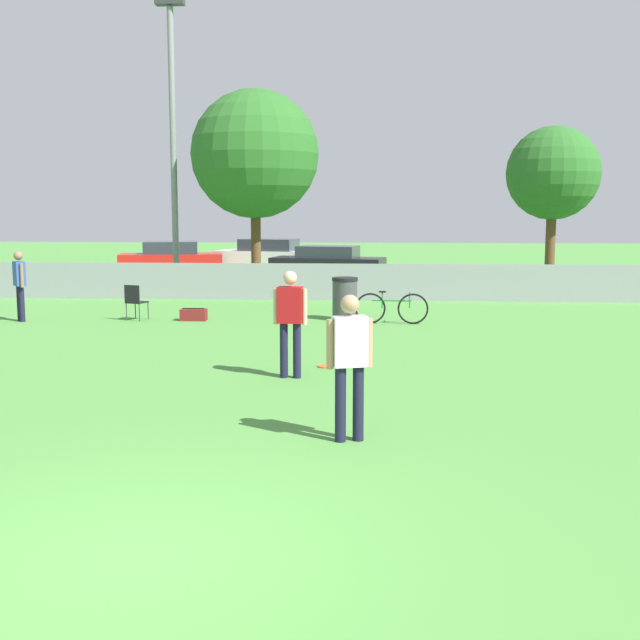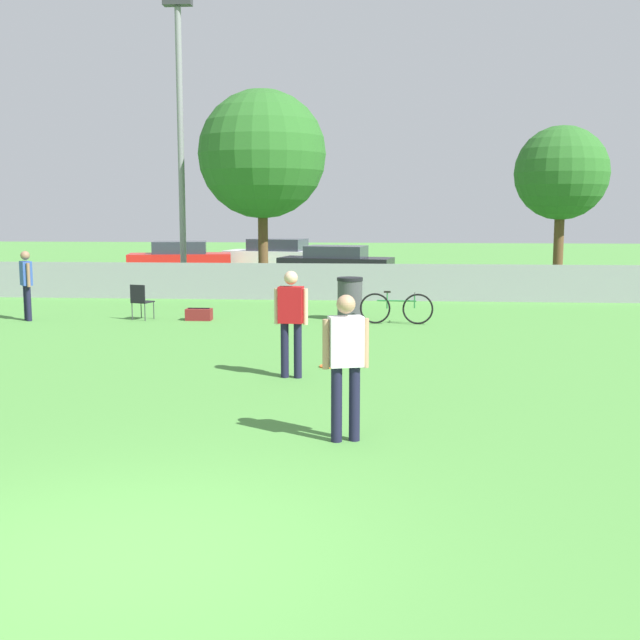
% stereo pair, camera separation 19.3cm
% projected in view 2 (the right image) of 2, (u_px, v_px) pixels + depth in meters
% --- Properties ---
extents(ground_plane, '(120.00, 120.00, 0.00)m').
position_uv_depth(ground_plane, '(118.00, 558.00, 6.24)').
color(ground_plane, '#4C8C3D').
extents(fence_backline, '(25.24, 0.07, 1.21)m').
position_uv_depth(fence_backline, '(317.00, 282.00, 23.93)').
color(fence_backline, gray).
rests_on(fence_backline, ground_plane).
extents(light_pole, '(0.90, 0.36, 9.27)m').
position_uv_depth(light_pole, '(180.00, 123.00, 25.43)').
color(light_pole, gray).
rests_on(light_pole, ground_plane).
extents(tree_near_pole, '(4.09, 4.09, 6.49)m').
position_uv_depth(tree_near_pole, '(262.00, 155.00, 25.58)').
color(tree_near_pole, brown).
rests_on(tree_near_pole, ground_plane).
extents(tree_far_right, '(3.02, 3.02, 5.38)m').
position_uv_depth(tree_far_right, '(561.00, 174.00, 25.83)').
color(tree_far_right, brown).
rests_on(tree_far_right, ground_plane).
extents(player_thrower_red, '(0.55, 0.25, 1.73)m').
position_uv_depth(player_thrower_red, '(291.00, 316.00, 12.81)').
color(player_thrower_red, '#191933').
rests_on(player_thrower_red, ground_plane).
extents(player_receiver_white, '(0.53, 0.32, 1.73)m').
position_uv_depth(player_receiver_white, '(346.00, 357.00, 9.27)').
color(player_receiver_white, '#191933').
rests_on(player_receiver_white, ground_plane).
extents(spectator_in_blue, '(0.40, 0.43, 1.70)m').
position_uv_depth(spectator_in_blue, '(26.00, 281.00, 19.46)').
color(spectator_in_blue, '#191933').
rests_on(spectator_in_blue, ground_plane).
extents(frisbee_disc, '(0.29, 0.29, 0.03)m').
position_uv_depth(frisbee_disc, '(328.00, 366.00, 13.81)').
color(frisbee_disc, '#E5591E').
rests_on(frisbee_disc, ground_plane).
extents(folding_chair_sideline, '(0.53, 0.53, 0.88)m').
position_uv_depth(folding_chair_sideline, '(141.00, 299.00, 19.63)').
color(folding_chair_sideline, '#333338').
rests_on(folding_chair_sideline, ground_plane).
extents(bicycle_sideline, '(1.74, 0.44, 0.78)m').
position_uv_depth(bicycle_sideline, '(397.00, 308.00, 18.97)').
color(bicycle_sideline, black).
rests_on(bicycle_sideline, ground_plane).
extents(trash_bin, '(0.64, 0.64, 1.05)m').
position_uv_depth(trash_bin, '(350.00, 299.00, 19.61)').
color(trash_bin, '#3F3F44').
rests_on(trash_bin, ground_plane).
extents(gear_bag_sideline, '(0.62, 0.34, 0.31)m').
position_uv_depth(gear_bag_sideline, '(199.00, 314.00, 19.65)').
color(gear_bag_sideline, maroon).
rests_on(gear_bag_sideline, ground_plane).
extents(parked_car_red, '(4.49, 2.55, 1.37)m').
position_uv_depth(parked_car_red, '(180.00, 258.00, 33.63)').
color(parked_car_red, black).
rests_on(parked_car_red, ground_plane).
extents(parked_car_white, '(4.84, 2.68, 1.41)m').
position_uv_depth(parked_car_white, '(278.00, 255.00, 35.45)').
color(parked_car_white, black).
rests_on(parked_car_white, ground_plane).
extents(parked_car_dark, '(4.66, 2.54, 1.27)m').
position_uv_depth(parked_car_dark, '(336.00, 262.00, 31.72)').
color(parked_car_dark, black).
rests_on(parked_car_dark, ground_plane).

